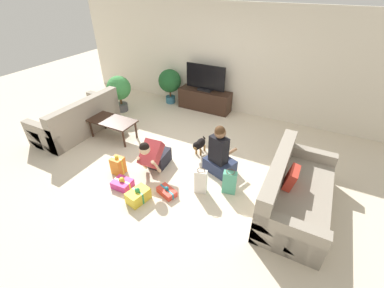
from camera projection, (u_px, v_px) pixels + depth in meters
ground_plane at (169, 157)px, 5.17m from camera, size 16.00×16.00×0.00m
wall_back at (222, 60)px, 6.40m from camera, size 8.40×0.06×2.60m
sofa_left at (78, 120)px, 5.88m from camera, size 0.90×1.90×0.82m
sofa_right at (294, 193)px, 3.92m from camera, size 0.90×1.90×0.82m
coffee_table at (112, 122)px, 5.59m from camera, size 1.05×0.53×0.44m
tv_console at (205, 100)px, 6.88m from camera, size 1.40×0.43×0.54m
tv at (205, 79)px, 6.56m from camera, size 1.07×0.20×0.67m
potted_plant_corner_left at (119, 90)px, 6.62m from camera, size 0.61×0.61×0.95m
potted_plant_back_left at (170, 82)px, 7.05m from camera, size 0.62×0.62×0.95m
person_kneeling at (154, 155)px, 4.65m from camera, size 0.38×0.79×0.76m
person_sitting at (220, 155)px, 4.61m from camera, size 0.63×0.59×0.97m
dog at (199, 144)px, 5.14m from camera, size 0.17×0.51×0.35m
gift_box_a at (138, 196)px, 4.11m from camera, size 0.31×0.40×0.27m
gift_box_b at (122, 184)px, 4.40m from camera, size 0.32×0.27×0.20m
gift_box_c at (118, 165)px, 4.67m from camera, size 0.21×0.20×0.39m
gift_box_d at (167, 192)px, 4.26m from camera, size 0.38×0.29×0.16m
gift_bag_a at (201, 181)px, 4.23m from camera, size 0.22×0.16×0.46m
gift_bag_b at (229, 182)px, 4.23m from camera, size 0.24×0.17×0.44m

